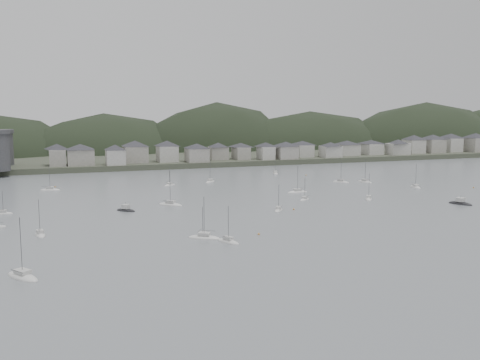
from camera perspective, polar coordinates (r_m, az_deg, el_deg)
name	(u,v)px	position (r m, az deg, el deg)	size (l,w,h in m)	color
ground	(337,240)	(141.11, 10.17, -6.26)	(900.00, 900.00, 0.00)	slate
far_shore_land	(145,150)	(420.81, -9.95, 3.17)	(900.00, 250.00, 3.00)	#383D2D
forested_ridge	(158,170)	(397.75, -8.62, 1.09)	(851.55, 103.94, 102.57)	black
waterfront_town	(260,149)	(325.73, 2.11, 3.26)	(451.48, 28.46, 12.92)	gray
sailboat_lead	(415,187)	(240.17, 18.00, -0.73)	(3.79, 8.17, 10.76)	silver
moored_fleet	(193,205)	(188.36, -4.99, -2.61)	(230.50, 161.20, 13.16)	silver
motor_launch_near	(460,203)	(204.61, 22.20, -2.30)	(6.22, 9.10, 4.04)	black
motor_launch_far	(126,210)	(181.16, -11.94, -3.12)	(6.90, 6.92, 3.73)	black
mooring_buoys	(243,199)	(198.72, 0.36, -2.05)	(185.94, 110.55, 0.70)	#C88A42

